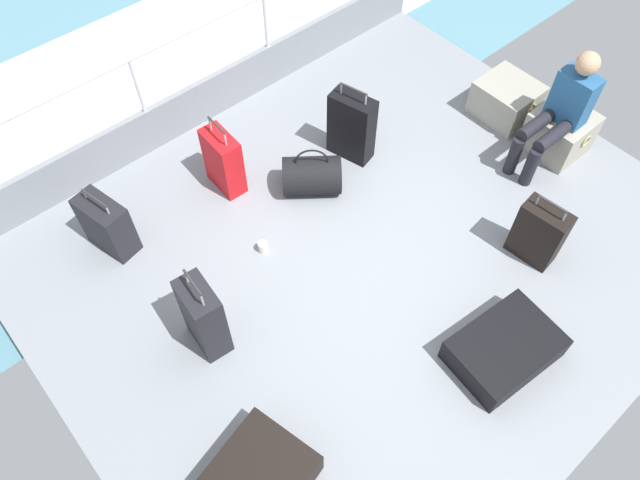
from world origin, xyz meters
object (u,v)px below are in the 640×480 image
object	(u,v)px
suitcase_6	(352,127)
cargo_crate_1	(560,132)
suitcase_5	(223,161)
paper_cup	(263,247)
cargo_crate_0	(506,100)
suitcase_4	(107,225)
suitcase_2	(258,479)
duffel_bag	(312,175)
suitcase_3	(204,317)
suitcase_0	(504,349)
passenger_seated	(561,110)
suitcase_1	(539,233)

from	to	relation	value
suitcase_6	cargo_crate_1	bearing A→B (deg)	50.89
suitcase_5	suitcase_6	size ratio (longest dim) A/B	0.94
suitcase_6	paper_cup	xyz separation A→B (m)	(0.34, -1.30, -0.28)
cargo_crate_0	suitcase_4	size ratio (longest dim) A/B	0.95
suitcase_2	suitcase_5	xyz separation A→B (m)	(-2.24, 1.37, 0.17)
suitcase_4	suitcase_5	world-z (taller)	suitcase_5
suitcase_5	duffel_bag	world-z (taller)	suitcase_5
suitcase_5	cargo_crate_1	bearing A→B (deg)	57.35
suitcase_2	suitcase_3	size ratio (longest dim) A/B	0.93
suitcase_2	duffel_bag	size ratio (longest dim) A/B	1.26
suitcase_0	suitcase_5	distance (m)	2.76
suitcase_4	suitcase_6	xyz separation A→B (m)	(0.53, 2.20, 0.08)
suitcase_3	suitcase_5	world-z (taller)	suitcase_3
suitcase_3	suitcase_4	bearing A→B (deg)	-175.69
suitcase_4	suitcase_6	size ratio (longest dim) A/B	0.78
cargo_crate_0	suitcase_6	world-z (taller)	suitcase_6
cargo_crate_1	suitcase_5	size ratio (longest dim) A/B	0.73
suitcase_4	passenger_seated	bearing A→B (deg)	63.53
suitcase_4	suitcase_6	distance (m)	2.26
suitcase_3	suitcase_5	distance (m)	1.54
suitcase_0	suitcase_2	world-z (taller)	suitcase_2
cargo_crate_1	suitcase_1	size ratio (longest dim) A/B	0.81
suitcase_4	suitcase_3	bearing A→B (deg)	4.31
suitcase_0	suitcase_5	xyz separation A→B (m)	(-2.70, -0.54, 0.18)
suitcase_5	suitcase_3	bearing A→B (deg)	-40.74
suitcase_4	duffel_bag	world-z (taller)	suitcase_4
suitcase_1	suitcase_3	size ratio (longest dim) A/B	0.80
passenger_seated	suitcase_3	distance (m)	3.45
suitcase_1	suitcase_2	size ratio (longest dim) A/B	0.86
cargo_crate_0	duffel_bag	xyz separation A→B (m)	(-0.50, -2.05, -0.01)
passenger_seated	suitcase_4	xyz separation A→B (m)	(-1.75, -3.51, -0.33)
suitcase_2	suitcase_6	bearing A→B (deg)	126.09
suitcase_5	paper_cup	world-z (taller)	suitcase_5
suitcase_1	duffel_bag	xyz separation A→B (m)	(-1.72, -0.90, -0.10)
cargo_crate_1	suitcase_1	distance (m)	1.30
cargo_crate_0	suitcase_1	world-z (taller)	suitcase_1
suitcase_6	suitcase_4	bearing A→B (deg)	-103.58
suitcase_3	suitcase_6	size ratio (longest dim) A/B	1.06
cargo_crate_1	suitcase_2	world-z (taller)	cargo_crate_1
duffel_bag	suitcase_1	bearing A→B (deg)	27.71
suitcase_0	duffel_bag	xyz separation A→B (m)	(-2.15, -0.00, 0.06)
suitcase_0	paper_cup	size ratio (longest dim) A/B	8.18
paper_cup	suitcase_2	bearing A→B (deg)	-38.68
cargo_crate_0	suitcase_4	xyz separation A→B (m)	(-1.13, -3.69, 0.08)
suitcase_2	suitcase_5	world-z (taller)	suitcase_5
cargo_crate_0	suitcase_3	size ratio (longest dim) A/B	0.70
cargo_crate_0	suitcase_2	size ratio (longest dim) A/B	0.75
suitcase_1	suitcase_2	world-z (taller)	suitcase_1
cargo_crate_0	suitcase_3	xyz separation A→B (m)	(0.12, -3.59, 0.16)
passenger_seated	suitcase_5	bearing A→B (deg)	-124.60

